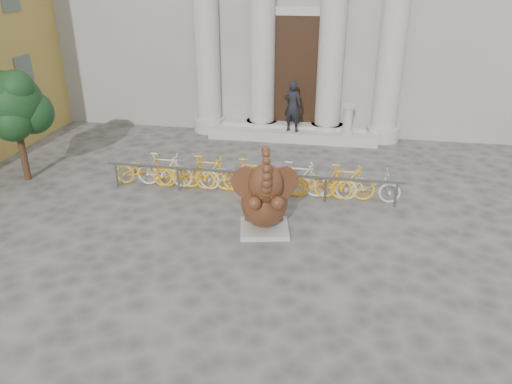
% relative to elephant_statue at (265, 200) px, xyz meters
% --- Properties ---
extents(ground, '(80.00, 80.00, 0.00)m').
position_rel_elephant_statue_xyz_m(ground, '(-0.08, -2.42, -0.83)').
color(ground, '#474442').
rests_on(ground, ground).
extents(entrance_steps, '(6.00, 1.20, 0.36)m').
position_rel_elephant_statue_xyz_m(entrance_steps, '(-0.08, 6.98, -0.65)').
color(entrance_steps, '#A8A59E').
rests_on(entrance_steps, ground).
extents(elephant_statue, '(1.50, 1.78, 2.28)m').
position_rel_elephant_statue_xyz_m(elephant_statue, '(0.00, 0.00, 0.00)').
color(elephant_statue, '#A8A59E').
rests_on(elephant_statue, ground).
extents(bike_rack, '(8.13, 0.53, 1.00)m').
position_rel_elephant_statue_xyz_m(bike_rack, '(-0.70, 2.13, -0.33)').
color(bike_rack, slate).
rests_on(bike_rack, ground).
extents(tree, '(1.87, 1.71, 3.25)m').
position_rel_elephant_statue_xyz_m(tree, '(-7.36, 1.88, 1.44)').
color(tree, '#332114').
rests_on(tree, ground).
extents(pedestrian, '(0.75, 0.60, 1.80)m').
position_rel_elephant_statue_xyz_m(pedestrian, '(-0.08, 6.74, 0.43)').
color(pedestrian, black).
rests_on(pedestrian, entrance_steps).
extents(balustrade_post, '(0.43, 0.43, 1.06)m').
position_rel_elephant_statue_xyz_m(balustrade_post, '(1.85, 6.68, 0.02)').
color(balustrade_post, '#A8A59E').
rests_on(balustrade_post, entrance_steps).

